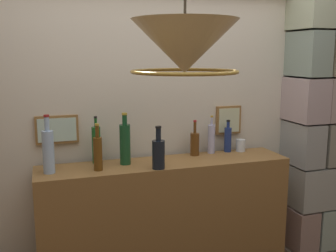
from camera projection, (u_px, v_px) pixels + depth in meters
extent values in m
cube|color=beige|center=(155.00, 122.00, 2.80)|extent=(3.05, 0.08, 2.71)
cube|color=olive|center=(57.00, 129.00, 2.55)|extent=(0.27, 0.03, 0.18)
cube|color=#B4CFBE|center=(57.00, 130.00, 2.54)|extent=(0.24, 0.01, 0.15)
cube|color=olive|center=(228.00, 120.00, 2.92)|extent=(0.19, 0.03, 0.21)
cube|color=beige|center=(229.00, 120.00, 2.91)|extent=(0.16, 0.01, 0.18)
cube|color=gray|center=(295.00, 225.00, 3.13)|extent=(0.17, 0.39, 0.32)
cube|color=#A2B9AF|center=(317.00, 221.00, 3.19)|extent=(0.20, 0.39, 0.32)
cube|color=#A2A49E|center=(309.00, 183.00, 3.10)|extent=(0.36, 0.39, 0.32)
cube|color=#989A98|center=(300.00, 143.00, 3.01)|extent=(0.18, 0.39, 0.32)
cube|color=gray|center=(322.00, 141.00, 3.07)|extent=(0.18, 0.39, 0.32)
cube|color=#AF9B9E|center=(303.00, 99.00, 2.95)|extent=(0.20, 0.39, 0.32)
cube|color=#AE9995|center=(326.00, 98.00, 3.01)|extent=(0.20, 0.39, 0.32)
cube|color=gray|center=(305.00, 54.00, 2.89)|extent=(0.18, 0.39, 0.32)
cube|color=#C4B494|center=(329.00, 54.00, 2.95)|extent=(0.18, 0.39, 0.32)
cube|color=#A8B295|center=(308.00, 7.00, 2.83)|extent=(0.20, 0.39, 0.32)
cube|color=beige|center=(332.00, 8.00, 2.89)|extent=(0.20, 0.39, 0.32)
cube|color=olive|center=(166.00, 242.00, 2.71)|extent=(1.66, 0.35, 1.12)
cylinder|color=#184926|center=(125.00, 144.00, 2.54)|extent=(0.07, 0.07, 0.26)
cylinder|color=#184926|center=(125.00, 120.00, 2.51)|extent=(0.03, 0.03, 0.06)
cylinder|color=#B7932D|center=(124.00, 114.00, 2.50)|extent=(0.04, 0.04, 0.01)
cylinder|color=#B3B3D9|center=(211.00, 139.00, 2.82)|extent=(0.05, 0.05, 0.21)
cylinder|color=#B3B3D9|center=(212.00, 121.00, 2.80)|extent=(0.02, 0.02, 0.05)
cylinder|color=#B7932D|center=(212.00, 116.00, 2.79)|extent=(0.02, 0.02, 0.01)
cylinder|color=#1A5820|center=(96.00, 145.00, 2.56)|extent=(0.06, 0.06, 0.24)
cylinder|color=#1A5820|center=(96.00, 123.00, 2.54)|extent=(0.02, 0.02, 0.06)
cylinder|color=black|center=(95.00, 117.00, 2.53)|extent=(0.02, 0.02, 0.01)
cylinder|color=black|center=(158.00, 155.00, 2.44)|extent=(0.08, 0.08, 0.18)
cylinder|color=black|center=(158.00, 134.00, 2.42)|extent=(0.03, 0.03, 0.08)
cylinder|color=black|center=(158.00, 127.00, 2.41)|extent=(0.04, 0.04, 0.01)
cylinder|color=brown|center=(98.00, 154.00, 2.41)|extent=(0.05, 0.05, 0.20)
cylinder|color=brown|center=(97.00, 132.00, 2.38)|extent=(0.02, 0.02, 0.07)
cylinder|color=#B7932D|center=(97.00, 125.00, 2.37)|extent=(0.03, 0.03, 0.01)
cylinder|color=#A3BEE0|center=(48.00, 152.00, 2.34)|extent=(0.07, 0.07, 0.26)
cylinder|color=#A3BEE0|center=(47.00, 124.00, 2.31)|extent=(0.03, 0.03, 0.08)
cylinder|color=maroon|center=(46.00, 116.00, 2.31)|extent=(0.03, 0.03, 0.01)
cylinder|color=#5B3615|center=(195.00, 144.00, 2.77)|extent=(0.06, 0.06, 0.16)
cylinder|color=#5B3615|center=(195.00, 128.00, 2.74)|extent=(0.02, 0.02, 0.08)
cylinder|color=maroon|center=(195.00, 121.00, 2.74)|extent=(0.02, 0.02, 0.01)
cylinder|color=navy|center=(228.00, 140.00, 2.87)|extent=(0.05, 0.05, 0.18)
cylinder|color=navy|center=(228.00, 125.00, 2.85)|extent=(0.02, 0.02, 0.05)
cylinder|color=black|center=(228.00, 121.00, 2.84)|extent=(0.03, 0.03, 0.01)
cylinder|color=silver|center=(241.00, 145.00, 2.89)|extent=(0.07, 0.07, 0.09)
cone|color=beige|center=(185.00, 46.00, 1.70)|extent=(0.46, 0.46, 0.23)
torus|color=#AD8433|center=(185.00, 72.00, 1.72)|extent=(0.47, 0.47, 0.02)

